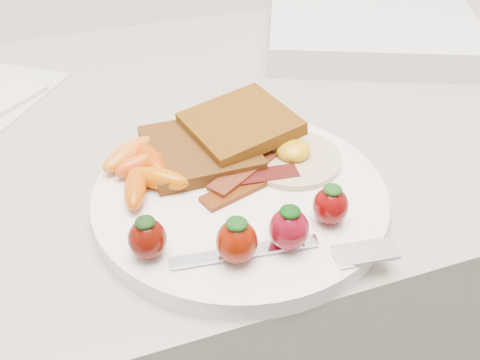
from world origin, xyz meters
name	(u,v)px	position (x,y,z in m)	size (l,w,h in m)	color
counter	(212,345)	(0.00, 1.70, 0.45)	(2.00, 0.60, 0.90)	gray
plate	(240,196)	(-0.01, 1.53, 0.91)	(0.27, 0.27, 0.02)	white
toast_lower	(200,150)	(-0.03, 1.60, 0.93)	(0.10, 0.10, 0.01)	#472B09
toast_upper	(240,124)	(0.02, 1.61, 0.94)	(0.10, 0.10, 0.01)	#3A230B
fried_egg	(292,156)	(0.05, 1.56, 0.92)	(0.10, 0.10, 0.02)	beige
bacon_strips	(247,179)	(0.00, 1.54, 0.92)	(0.10, 0.07, 0.01)	#370B02
baby_carrots	(142,168)	(-0.09, 1.58, 0.93)	(0.08, 0.11, 0.02)	#D54910
strawberries	(252,228)	(-0.02, 1.46, 0.94)	(0.18, 0.06, 0.04)	#4B0902
fork	(300,252)	(0.01, 1.44, 0.92)	(0.18, 0.06, 0.00)	silver
appliance	(372,31)	(0.29, 1.81, 0.92)	(0.30, 0.24, 0.04)	silver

